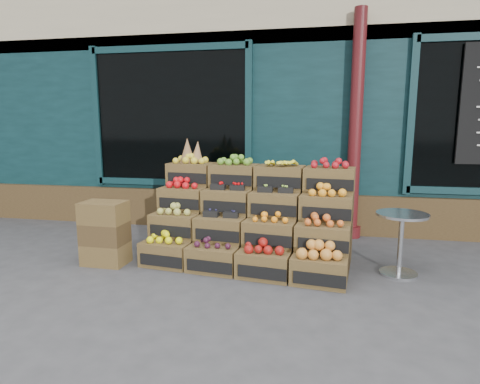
# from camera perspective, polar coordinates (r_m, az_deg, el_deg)

# --- Properties ---
(ground) EXTENTS (60.00, 60.00, 0.00)m
(ground) POSITION_cam_1_polar(r_m,az_deg,el_deg) (4.29, 0.84, -12.96)
(ground) COLOR #3D3D3F
(ground) RESTS_ON ground
(shop_facade) EXTENTS (12.00, 6.24, 4.80)m
(shop_facade) POSITION_cam_1_polar(r_m,az_deg,el_deg) (9.06, 6.86, 14.41)
(shop_facade) COLOR #0D292C
(shop_facade) RESTS_ON ground
(crate_display) EXTENTS (2.47, 1.42, 1.47)m
(crate_display) POSITION_cam_1_polar(r_m,az_deg,el_deg) (4.87, 1.52, -4.51)
(crate_display) COLOR brown
(crate_display) RESTS_ON ground
(spare_crates) EXTENTS (0.51, 0.36, 0.75)m
(spare_crates) POSITION_cam_1_polar(r_m,az_deg,el_deg) (5.01, -18.66, -5.55)
(spare_crates) COLOR brown
(spare_crates) RESTS_ON ground
(bistro_table) EXTENTS (0.55, 0.55, 0.70)m
(bistro_table) POSITION_cam_1_polar(r_m,az_deg,el_deg) (4.73, 21.91, -5.91)
(bistro_table) COLOR silver
(bistro_table) RESTS_ON ground
(shopkeeper) EXTENTS (0.81, 0.58, 2.06)m
(shopkeeper) POSITION_cam_1_polar(r_m,az_deg,el_deg) (7.28, -7.08, 4.79)
(shopkeeper) COLOR #175128
(shopkeeper) RESTS_ON ground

